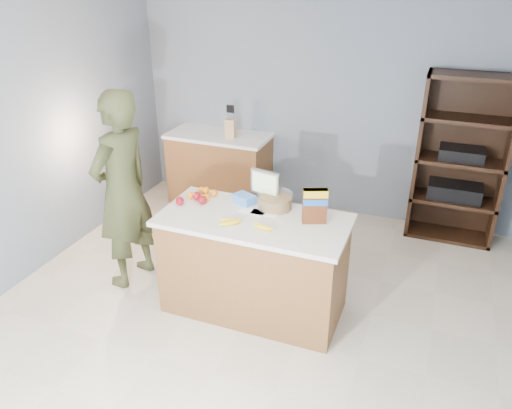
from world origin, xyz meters
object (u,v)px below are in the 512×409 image
(person, at_px, (123,191))
(counter_peninsula, at_px, (254,268))
(shelving_unit, at_px, (460,162))
(cereal_box, at_px, (315,203))
(tv, at_px, (265,184))

(person, bearing_deg, counter_peninsula, 97.49)
(counter_peninsula, distance_m, shelving_unit, 2.61)
(shelving_unit, distance_m, cereal_box, 2.23)
(person, bearing_deg, tv, 112.40)
(shelving_unit, relative_size, tv, 6.38)
(person, height_order, cereal_box, person)
(shelving_unit, distance_m, tv, 2.34)
(tv, bearing_deg, counter_peninsula, -85.95)
(counter_peninsula, relative_size, cereal_box, 5.40)
(shelving_unit, height_order, cereal_box, shelving_unit)
(tv, bearing_deg, shelving_unit, 47.48)
(counter_peninsula, relative_size, person, 0.85)
(shelving_unit, relative_size, cereal_box, 6.24)
(counter_peninsula, height_order, person, person)
(person, xyz_separation_m, cereal_box, (1.75, 0.08, 0.15))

